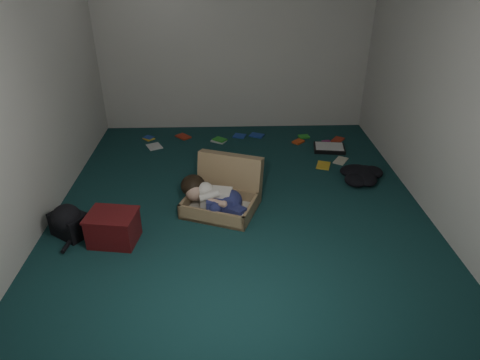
{
  "coord_description": "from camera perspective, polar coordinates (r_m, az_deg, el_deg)",
  "views": [
    {
      "loc": [
        -0.14,
        -4.12,
        2.54
      ],
      "look_at": [
        0.0,
        -0.15,
        0.35
      ],
      "focal_mm": 32.0,
      "sensor_mm": 36.0,
      "label": 1
    }
  ],
  "objects": [
    {
      "name": "book_scatter",
      "position": [
        6.25,
        2.65,
        4.95
      ],
      "size": [
        3.02,
        1.26,
        0.02
      ],
      "color": "gold",
      "rests_on": "floor"
    },
    {
      "name": "wall_right",
      "position": [
        4.81,
        25.02,
        11.26
      ],
      "size": [
        0.0,
        4.5,
        4.5
      ],
      "primitive_type": "plane",
      "rotation": [
        1.57,
        0.0,
        -1.57
      ],
      "color": "silver",
      "rests_on": "ground"
    },
    {
      "name": "suitcase",
      "position": [
        4.68,
        -2.15,
        -1.72
      ],
      "size": [
        0.94,
        0.93,
        0.54
      ],
      "rotation": [
        0.0,
        0.0,
        -0.36
      ],
      "color": "#9F8157",
      "rests_on": "floor"
    },
    {
      "name": "backpack",
      "position": [
        4.56,
        -21.77,
        -5.39
      ],
      "size": [
        0.56,
        0.53,
        0.26
      ],
      "primitive_type": null,
      "rotation": [
        0.0,
        0.0,
        -0.61
      ],
      "color": "black",
      "rests_on": "floor"
    },
    {
      "name": "person",
      "position": [
        4.53,
        -3.58,
        -2.27
      ],
      "size": [
        0.72,
        0.58,
        0.33
      ],
      "rotation": [
        0.0,
        0.0,
        -0.36
      ],
      "color": "white",
      "rests_on": "suitcase"
    },
    {
      "name": "floor",
      "position": [
        4.84,
        -0.06,
        -2.77
      ],
      "size": [
        4.5,
        4.5,
        0.0
      ],
      "primitive_type": "plane",
      "color": "#143939",
      "rests_on": "ground"
    },
    {
      "name": "wall_front",
      "position": [
        2.25,
        1.92,
        -4.66
      ],
      "size": [
        4.5,
        0.0,
        4.5
      ],
      "primitive_type": "plane",
      "rotation": [
        -1.57,
        0.0,
        0.0
      ],
      "color": "silver",
      "rests_on": "ground"
    },
    {
      "name": "wall_back",
      "position": [
        6.49,
        -0.8,
        17.86
      ],
      "size": [
        4.5,
        0.0,
        4.5
      ],
      "primitive_type": "plane",
      "rotation": [
        1.57,
        0.0,
        0.0
      ],
      "color": "silver",
      "rests_on": "ground"
    },
    {
      "name": "wall_left",
      "position": [
        4.69,
        -25.8,
        10.69
      ],
      "size": [
        0.0,
        4.5,
        4.5
      ],
      "primitive_type": "plane",
      "rotation": [
        1.57,
        0.0,
        1.57
      ],
      "color": "silver",
      "rests_on": "ground"
    },
    {
      "name": "maroon_bin",
      "position": [
        4.3,
        -16.55,
        -6.11
      ],
      "size": [
        0.5,
        0.42,
        0.31
      ],
      "rotation": [
        0.0,
        0.0,
        -0.15
      ],
      "color": "#551113",
      "rests_on": "floor"
    },
    {
      "name": "paper_tray",
      "position": [
        6.17,
        11.81,
        4.21
      ],
      "size": [
        0.47,
        0.37,
        0.06
      ],
      "rotation": [
        0.0,
        0.0,
        -0.14
      ],
      "color": "black",
      "rests_on": "floor"
    },
    {
      "name": "clothing_pile",
      "position": [
        5.46,
        16.26,
        0.84
      ],
      "size": [
        0.55,
        0.48,
        0.16
      ],
      "primitive_type": null,
      "rotation": [
        0.0,
        0.0,
        0.17
      ],
      "color": "black",
      "rests_on": "floor"
    }
  ]
}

